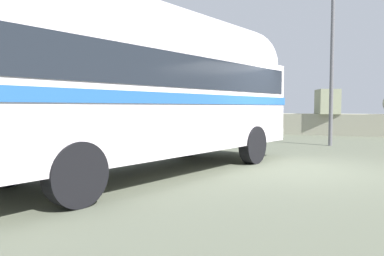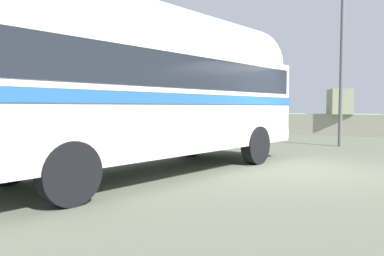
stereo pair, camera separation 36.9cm
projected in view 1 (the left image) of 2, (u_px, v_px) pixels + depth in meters
The scene contains 4 objects.
ground at pixel (306, 170), 8.46m from camera, with size 32.00×26.00×0.02m.
breakwater at pixel (327, 120), 19.28m from camera, with size 31.36×2.14×2.48m.
vintage_coach at pixel (149, 80), 7.90m from camera, with size 4.73×8.91×3.70m.
lamp_post at pixel (330, 48), 13.48m from camera, with size 0.79×0.55×6.47m.
Camera 1 is at (0.68, -8.77, 1.47)m, focal length 34.31 mm.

